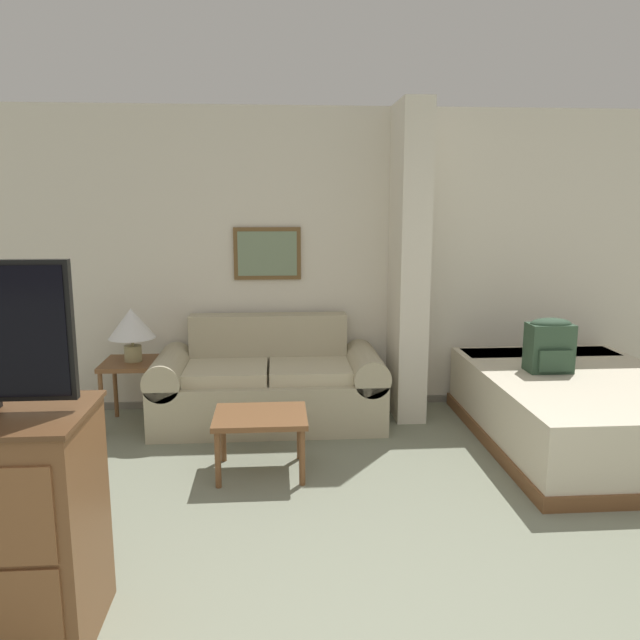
{
  "coord_description": "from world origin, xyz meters",
  "views": [
    {
      "loc": [
        -0.32,
        -1.78,
        1.79
      ],
      "look_at": [
        -0.04,
        2.18,
        1.05
      ],
      "focal_mm": 35.0,
      "sensor_mm": 36.0,
      "label": 1
    }
  ],
  "objects_px": {
    "couch": "(269,385)",
    "coffee_table": "(260,422)",
    "table_lamp": "(132,325)",
    "backpack": "(550,344)",
    "bed": "(580,409)"
  },
  "relations": [
    {
      "from": "couch",
      "to": "table_lamp",
      "type": "height_order",
      "value": "table_lamp"
    },
    {
      "from": "couch",
      "to": "bed",
      "type": "height_order",
      "value": "couch"
    },
    {
      "from": "coffee_table",
      "to": "table_lamp",
      "type": "distance_m",
      "value": 1.52
    },
    {
      "from": "coffee_table",
      "to": "backpack",
      "type": "xyz_separation_m",
      "value": [
        2.19,
        0.5,
        0.38
      ]
    },
    {
      "from": "backpack",
      "to": "couch",
      "type": "bearing_deg",
      "value": 166.83
    },
    {
      "from": "table_lamp",
      "to": "backpack",
      "type": "xyz_separation_m",
      "value": [
        3.23,
        -0.5,
        -0.1
      ]
    },
    {
      "from": "couch",
      "to": "coffee_table",
      "type": "distance_m",
      "value": 1.01
    },
    {
      "from": "couch",
      "to": "backpack",
      "type": "xyz_separation_m",
      "value": [
        2.14,
        -0.5,
        0.43
      ]
    },
    {
      "from": "couch",
      "to": "table_lamp",
      "type": "relative_size",
      "value": 4.37
    },
    {
      "from": "couch",
      "to": "table_lamp",
      "type": "bearing_deg",
      "value": -179.74
    },
    {
      "from": "backpack",
      "to": "coffee_table",
      "type": "bearing_deg",
      "value": -167.02
    },
    {
      "from": "couch",
      "to": "bed",
      "type": "xyz_separation_m",
      "value": [
        2.35,
        -0.65,
        -0.05
      ]
    },
    {
      "from": "couch",
      "to": "backpack",
      "type": "height_order",
      "value": "backpack"
    },
    {
      "from": "couch",
      "to": "coffee_table",
      "type": "height_order",
      "value": "couch"
    },
    {
      "from": "couch",
      "to": "table_lamp",
      "type": "distance_m",
      "value": 1.21
    }
  ]
}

